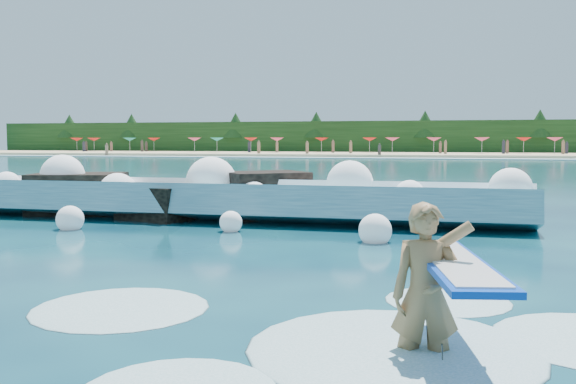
% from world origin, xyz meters
% --- Properties ---
extents(ground, '(200.00, 200.00, 0.00)m').
position_xyz_m(ground, '(0.00, 0.00, 0.00)').
color(ground, '#072239').
rests_on(ground, ground).
extents(beach, '(140.00, 20.00, 0.40)m').
position_xyz_m(beach, '(0.00, 78.00, 0.20)').
color(beach, tan).
rests_on(beach, ground).
extents(wet_band, '(140.00, 5.00, 0.08)m').
position_xyz_m(wet_band, '(0.00, 67.00, 0.04)').
color(wet_band, silver).
rests_on(wet_band, ground).
extents(treeline, '(140.00, 4.00, 5.00)m').
position_xyz_m(treeline, '(0.00, 88.00, 2.50)').
color(treeline, black).
rests_on(treeline, ground).
extents(breaking_wave, '(15.93, 2.57, 1.37)m').
position_xyz_m(breaking_wave, '(-1.47, 6.93, 0.48)').
color(breaking_wave, teal).
rests_on(breaking_wave, ground).
extents(rock_cluster, '(8.57, 3.54, 1.50)m').
position_xyz_m(rock_cluster, '(-3.69, 7.31, 0.48)').
color(rock_cluster, black).
rests_on(rock_cluster, ground).
extents(surfer_with_board, '(1.19, 3.02, 1.88)m').
position_xyz_m(surfer_with_board, '(4.29, -3.13, 0.69)').
color(surfer_with_board, olive).
rests_on(surfer_with_board, ground).
extents(wave_spray, '(14.89, 4.42, 1.85)m').
position_xyz_m(wave_spray, '(-1.61, 6.81, 0.89)').
color(wave_spray, white).
rests_on(wave_spray, ground).
extents(surf_foam, '(8.81, 5.55, 0.15)m').
position_xyz_m(surf_foam, '(3.74, -2.78, 0.00)').
color(surf_foam, silver).
rests_on(surf_foam, ground).
extents(beach_umbrellas, '(111.34, 6.71, 0.50)m').
position_xyz_m(beach_umbrellas, '(-0.12, 79.92, 2.25)').
color(beach_umbrellas, red).
rests_on(beach_umbrellas, ground).
extents(beachgoers, '(107.61, 13.56, 1.92)m').
position_xyz_m(beachgoers, '(1.56, 75.05, 1.11)').
color(beachgoers, '#3F332D').
rests_on(beachgoers, ground).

